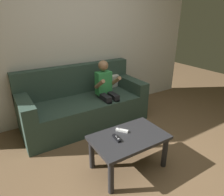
# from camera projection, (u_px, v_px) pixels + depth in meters

# --- Properties ---
(ground_plane) EXTENTS (9.06, 9.06, 0.00)m
(ground_plane) POSITION_uv_depth(u_px,v_px,m) (156.00, 178.00, 2.16)
(ground_plane) COLOR brown
(wall_back) EXTENTS (4.53, 0.05, 2.50)m
(wall_back) POSITION_uv_depth(u_px,v_px,m) (79.00, 40.00, 3.18)
(wall_back) COLOR beige
(wall_back) RESTS_ON ground
(couch) EXTENTS (1.90, 0.80, 0.89)m
(couch) POSITION_uv_depth(u_px,v_px,m) (84.00, 105.00, 3.16)
(couch) COLOR #2D4238
(couch) RESTS_ON ground
(person_seated_on_couch) EXTENTS (0.33, 0.41, 1.00)m
(person_seated_on_couch) POSITION_uv_depth(u_px,v_px,m) (107.00, 89.00, 3.07)
(person_seated_on_couch) COLOR black
(person_seated_on_couch) RESTS_ON ground
(coffee_table) EXTENTS (0.81, 0.51, 0.41)m
(coffee_table) POSITION_uv_depth(u_px,v_px,m) (129.00, 142.00, 2.19)
(coffee_table) COLOR #232326
(coffee_table) RESTS_ON ground
(game_remote_white_near_edge) EXTENTS (0.11, 0.13, 0.03)m
(game_remote_white_near_edge) POSITION_uv_depth(u_px,v_px,m) (122.00, 130.00, 2.25)
(game_remote_white_near_edge) COLOR white
(game_remote_white_near_edge) RESTS_ON coffee_table
(game_remote_black_center) EXTENTS (0.05, 0.14, 0.03)m
(game_remote_black_center) POSITION_uv_depth(u_px,v_px,m) (117.00, 138.00, 2.11)
(game_remote_black_center) COLOR black
(game_remote_black_center) RESTS_ON coffee_table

